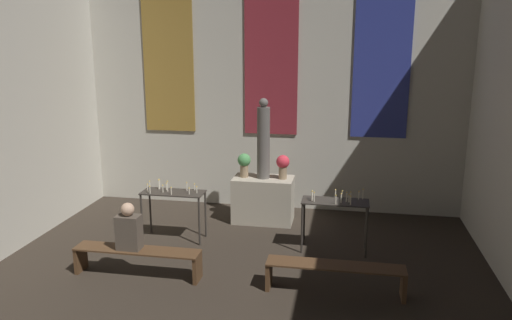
# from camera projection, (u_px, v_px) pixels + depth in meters

# --- Properties ---
(wall_back) EXTENTS (8.14, 0.16, 5.07)m
(wall_back) POSITION_uv_depth(u_px,v_px,m) (271.00, 89.00, 10.41)
(wall_back) COLOR beige
(wall_back) RESTS_ON ground_plane
(altar) EXTENTS (1.19, 0.67, 0.90)m
(altar) POSITION_uv_depth(u_px,v_px,m) (263.00, 200.00, 9.95)
(altar) COLOR #ADA38E
(altar) RESTS_ON ground_plane
(statue) EXTENTS (0.25, 0.25, 1.58)m
(statue) POSITION_uv_depth(u_px,v_px,m) (263.00, 141.00, 9.67)
(statue) COLOR #5B5651
(statue) RESTS_ON altar
(flower_vase_left) EXTENTS (0.26, 0.26, 0.48)m
(flower_vase_left) POSITION_uv_depth(u_px,v_px,m) (244.00, 163.00, 9.85)
(flower_vase_left) COLOR #937A5B
(flower_vase_left) RESTS_ON altar
(flower_vase_right) EXTENTS (0.26, 0.26, 0.48)m
(flower_vase_right) POSITION_uv_depth(u_px,v_px,m) (283.00, 165.00, 9.71)
(flower_vase_right) COLOR #937A5B
(flower_vase_right) RESTS_ON altar
(candle_rack_left) EXTENTS (1.13, 0.46, 1.10)m
(candle_rack_left) POSITION_uv_depth(u_px,v_px,m) (173.00, 199.00, 8.98)
(candle_rack_left) COLOR #332D28
(candle_rack_left) RESTS_ON ground_plane
(candle_rack_right) EXTENTS (1.13, 0.46, 1.08)m
(candle_rack_right) POSITION_uv_depth(u_px,v_px,m) (335.00, 208.00, 8.47)
(candle_rack_right) COLOR #332D28
(candle_rack_right) RESTS_ON ground_plane
(pew_back_left) EXTENTS (1.97, 0.36, 0.44)m
(pew_back_left) POSITION_uv_depth(u_px,v_px,m) (137.00, 256.00, 7.65)
(pew_back_left) COLOR #4C331E
(pew_back_left) RESTS_ON ground_plane
(pew_back_right) EXTENTS (1.97, 0.36, 0.44)m
(pew_back_right) POSITION_uv_depth(u_px,v_px,m) (335.00, 272.00, 7.12)
(pew_back_right) COLOR #4C331E
(pew_back_right) RESTS_ON ground_plane
(person_seated) EXTENTS (0.36, 0.24, 0.74)m
(person_seated) POSITION_uv_depth(u_px,v_px,m) (129.00, 229.00, 7.57)
(person_seated) COLOR #4C4238
(person_seated) RESTS_ON pew_back_left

